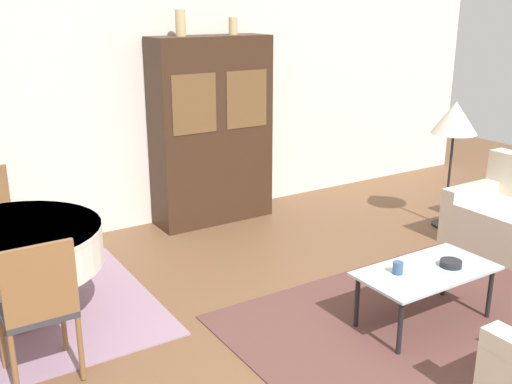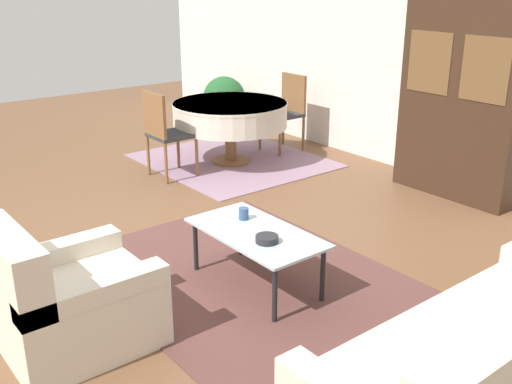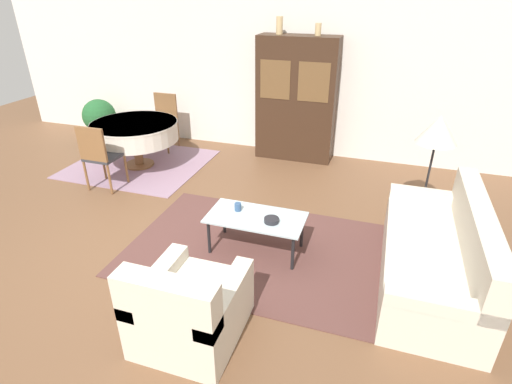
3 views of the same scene
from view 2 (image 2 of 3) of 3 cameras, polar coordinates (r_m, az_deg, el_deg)
name	(u,v)px [view 2 (image 2 of 3)]	position (r m, az deg, el deg)	size (l,w,h in m)	color
ground_plane	(135,251)	(5.21, -11.50, -5.50)	(14.00, 14.00, 0.00)	brown
wall_back	(416,55)	(7.14, 15.03, 12.53)	(10.00, 0.06, 2.70)	silver
area_rug	(261,286)	(4.55, 0.45, -8.97)	(2.97, 1.98, 0.01)	brown
dining_rug	(233,160)	(7.51, -2.19, 3.03)	(2.15, 1.93, 0.01)	gray
couch	(492,370)	(3.41, 21.54, -15.52)	(0.88, 2.07, 0.88)	beige
armchair	(68,301)	(3.94, -17.51, -9.87)	(0.81, 0.90, 0.85)	beige
coffee_table	(256,237)	(4.40, 0.00, -4.26)	(1.08, 0.56, 0.43)	black
display_cabinet	(466,99)	(6.49, 19.33, 8.35)	(1.30, 0.46, 2.03)	#382316
dining_table	(230,115)	(7.30, -2.48, 7.38)	(1.39, 1.39, 0.74)	brown
dining_chair_near	(164,129)	(6.83, -8.72, 5.92)	(0.44, 0.44, 0.98)	brown
dining_chair_far	(287,108)	(7.87, 2.97, 8.03)	(0.44, 0.44, 0.98)	brown
cup	(244,214)	(4.57, -1.19, -2.07)	(0.08, 0.08, 0.09)	#33517A
bowl	(267,239)	(4.20, 1.05, -4.49)	(0.16, 0.16, 0.05)	#232328
potted_plant	(224,99)	(9.02, -3.05, 8.84)	(0.63, 0.63, 0.78)	#4C4C51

